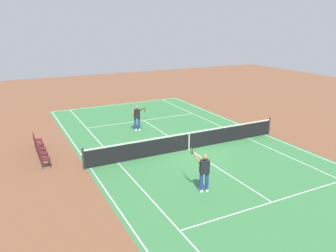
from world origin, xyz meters
The scene contains 12 objects.
ground_plane centered at (0.00, 0.00, 0.00)m, with size 60.00×60.00×0.00m, color brown.
court_slab centered at (0.00, 0.00, 0.00)m, with size 24.20×11.40×0.00m, color #387A42.
court_line_markings centered at (0.00, 0.00, 0.00)m, with size 23.85×11.05×0.01m.
tennis_net centered at (0.00, 0.00, 0.49)m, with size 0.10×11.70×1.08m.
tennis_player_near centered at (4.49, 1.24, 0.93)m, with size 1.14×0.77×1.70m.
tennis_player_far centered at (-4.40, 1.88, 0.93)m, with size 1.16×0.75×1.70m.
tennis_ball centered at (2.68, -2.86, 0.03)m, with size 0.07×0.07×0.07m, color #CCE01E.
spectator_chair_0 centered at (1.04, 7.47, 0.52)m, with size 0.44×0.44×0.88m.
spectator_chair_1 centered at (1.78, 7.47, 0.52)m, with size 0.44×0.44×0.88m.
spectator_chair_2 centered at (2.53, 7.47, 0.52)m, with size 0.44×0.44×0.88m.
spectator_chair_3 centered at (3.27, 7.47, 0.52)m, with size 0.44×0.44×0.88m.
spectator_chair_4 centered at (4.01, 7.47, 0.52)m, with size 0.44×0.44×0.88m.
Camera 1 is at (-14.78, 8.81, 6.67)m, focal length 35.50 mm.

